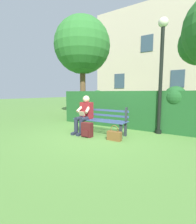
{
  "coord_description": "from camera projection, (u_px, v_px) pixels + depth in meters",
  "views": [
    {
      "loc": [
        -2.52,
        4.11,
        1.26
      ],
      "look_at": [
        0.0,
        0.1,
        0.69
      ],
      "focal_mm": 25.74,
      "sensor_mm": 36.0,
      "label": 1
    }
  ],
  "objects": [
    {
      "name": "person_seated",
      "position": [
        84.0,
        113.0,
        5.05
      ],
      "size": [
        0.44,
        0.73,
        1.16
      ],
      "color": "maroon",
      "rests_on": "ground"
    },
    {
      "name": "handbag",
      "position": [
        114.0,
        135.0,
        4.25
      ],
      "size": [
        0.38,
        0.15,
        0.41
      ],
      "color": "brown",
      "rests_on": "ground"
    },
    {
      "name": "hedge_backdrop",
      "position": [
        128.0,
        108.0,
        5.89
      ],
      "size": [
        5.33,
        0.83,
        1.46
      ],
      "color": "#1E5123",
      "rests_on": "ground"
    },
    {
      "name": "lamp_post",
      "position": [
        161.0,
        64.0,
        4.74
      ],
      "size": [
        0.28,
        0.28,
        3.4
      ],
      "color": "black",
      "rests_on": "ground"
    },
    {
      "name": "ground",
      "position": [
        100.0,
        134.0,
        4.94
      ],
      "size": [
        60.0,
        60.0,
        0.0
      ],
      "primitive_type": "plane",
      "color": "#517F38"
    },
    {
      "name": "building_facade",
      "position": [
        151.0,
        60.0,
        13.32
      ],
      "size": [
        8.77,
        3.01,
        7.9
      ],
      "color": "#BCAD93",
      "rests_on": "ground"
    },
    {
      "name": "tree",
      "position": [
        81.0,
        48.0,
        8.94
      ],
      "size": [
        3.2,
        3.05,
        5.35
      ],
      "color": "brown",
      "rests_on": "ground"
    },
    {
      "name": "backpack",
      "position": [
        87.0,
        130.0,
        4.58
      ],
      "size": [
        0.31,
        0.25,
        0.41
      ],
      "color": "#4C1919",
      "rests_on": "ground"
    },
    {
      "name": "park_bench",
      "position": [
        101.0,
        120.0,
        4.94
      ],
      "size": [
        1.71,
        0.49,
        0.84
      ],
      "color": "#2D3338",
      "rests_on": "ground"
    }
  ]
}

